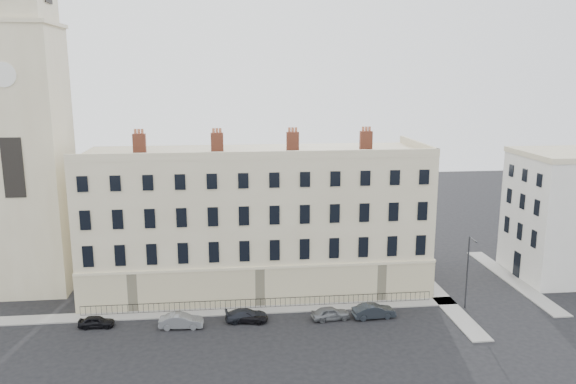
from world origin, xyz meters
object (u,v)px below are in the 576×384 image
car_a (96,322)px  car_e (331,313)px  car_c (247,315)px  car_f (374,311)px  car_b (181,321)px  car_d (248,316)px  streetlamp (468,269)px

car_a → car_e: 21.95m
car_c → car_f: (12.23, -0.63, 0.09)m
car_b → car_d: bearing=-81.3°
car_a → car_e: car_e is taller
car_a → car_f: car_f is taller
car_f → streetlamp: (9.77, 1.23, 3.46)m
car_e → car_a: bearing=81.4°
car_a → car_c: (13.92, -0.19, 0.04)m
car_f → streetlamp: 10.43m
car_b → car_f: 18.29m
car_c → car_d: size_ratio=1.06×
car_f → streetlamp: streetlamp is taller
car_b → streetlamp: (28.06, 1.37, 3.48)m
car_e → car_c: bearing=79.5°
car_b → streetlamp: bearing=-84.5°
car_c → car_d: (0.14, -0.12, -0.06)m
streetlamp → car_a: bearing=-179.0°
car_d → streetlamp: bearing=-78.3°
car_d → car_b: bearing=105.8°
car_c → car_f: car_f is taller
car_c → car_f: 12.24m
car_e → car_f: size_ratio=0.89×
car_b → car_c: car_b is taller
car_e → streetlamp: (13.97, 1.14, 3.51)m
car_d → car_f: (12.08, -0.50, 0.15)m
car_b → car_c: (6.07, 0.77, -0.08)m
car_a → streetlamp: bearing=-88.1°
car_b → car_e: 14.09m
car_c → streetlamp: (21.99, 0.60, 3.55)m
car_b → car_c: bearing=-80.1°
car_a → streetlamp: size_ratio=0.43×
car_a → car_f: bearing=-90.6°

